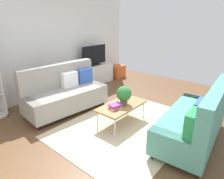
{
  "coord_description": "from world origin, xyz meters",
  "views": [
    {
      "loc": [
        -3.0,
        -2.16,
        2.15
      ],
      "look_at": [
        0.11,
        0.48,
        0.65
      ],
      "focal_mm": 31.93,
      "sensor_mm": 36.0,
      "label": 1
    }
  ],
  "objects_px": {
    "bottle_0": "(85,64)",
    "couch_beige": "(65,93)",
    "tv_console": "(95,74)",
    "table_book_0": "(115,108)",
    "tv": "(94,56)",
    "storage_trunk": "(117,71)",
    "couch_green": "(196,120)",
    "potted_plant": "(124,94)",
    "vase_0": "(80,66)",
    "bottle_2": "(91,64)",
    "bottle_1": "(88,64)",
    "coffee_table": "(122,106)"
  },
  "relations": [
    {
      "from": "bottle_0",
      "to": "couch_beige",
      "type": "bearing_deg",
      "value": -149.53
    },
    {
      "from": "tv_console",
      "to": "table_book_0",
      "type": "relative_size",
      "value": 5.83
    },
    {
      "from": "tv",
      "to": "storage_trunk",
      "type": "bearing_deg",
      "value": -4.16
    },
    {
      "from": "couch_beige",
      "to": "table_book_0",
      "type": "bearing_deg",
      "value": 102.0
    },
    {
      "from": "couch_green",
      "to": "bottle_0",
      "type": "height_order",
      "value": "couch_green"
    },
    {
      "from": "potted_plant",
      "to": "table_book_0",
      "type": "height_order",
      "value": "potted_plant"
    },
    {
      "from": "couch_beige",
      "to": "potted_plant",
      "type": "bearing_deg",
      "value": 112.81
    },
    {
      "from": "couch_beige",
      "to": "couch_green",
      "type": "xyz_separation_m",
      "value": [
        0.66,
        -2.84,
        0.0
      ]
    },
    {
      "from": "vase_0",
      "to": "bottle_2",
      "type": "relative_size",
      "value": 0.72
    },
    {
      "from": "tv",
      "to": "vase_0",
      "type": "distance_m",
      "value": 0.64
    },
    {
      "from": "tv",
      "to": "bottle_2",
      "type": "relative_size",
      "value": 6.01
    },
    {
      "from": "bottle_0",
      "to": "potted_plant",
      "type": "bearing_deg",
      "value": -114.34
    },
    {
      "from": "couch_beige",
      "to": "tv_console",
      "type": "bearing_deg",
      "value": -148.73
    },
    {
      "from": "couch_beige",
      "to": "bottle_1",
      "type": "xyz_separation_m",
      "value": [
        1.58,
        0.87,
        0.29
      ]
    },
    {
      "from": "potted_plant",
      "to": "bottle_2",
      "type": "height_order",
      "value": "potted_plant"
    },
    {
      "from": "table_book_0",
      "to": "bottle_2",
      "type": "height_order",
      "value": "bottle_2"
    },
    {
      "from": "couch_beige",
      "to": "bottle_1",
      "type": "bearing_deg",
      "value": -145.61
    },
    {
      "from": "tv_console",
      "to": "bottle_1",
      "type": "xyz_separation_m",
      "value": [
        -0.31,
        -0.04,
        0.42
      ]
    },
    {
      "from": "storage_trunk",
      "to": "bottle_0",
      "type": "relative_size",
      "value": 2.26
    },
    {
      "from": "vase_0",
      "to": "coffee_table",
      "type": "bearing_deg",
      "value": -111.54
    },
    {
      "from": "bottle_2",
      "to": "couch_beige",
      "type": "bearing_deg",
      "value": -152.89
    },
    {
      "from": "potted_plant",
      "to": "vase_0",
      "type": "relative_size",
      "value": 3.25
    },
    {
      "from": "tv",
      "to": "storage_trunk",
      "type": "height_order",
      "value": "tv"
    },
    {
      "from": "couch_beige",
      "to": "couch_green",
      "type": "height_order",
      "value": "same"
    },
    {
      "from": "coffee_table",
      "to": "potted_plant",
      "type": "relative_size",
      "value": 2.81
    },
    {
      "from": "couch_green",
      "to": "bottle_1",
      "type": "distance_m",
      "value": 3.84
    },
    {
      "from": "storage_trunk",
      "to": "potted_plant",
      "type": "relative_size",
      "value": 1.33
    },
    {
      "from": "potted_plant",
      "to": "bottle_2",
      "type": "distance_m",
      "value": 2.62
    },
    {
      "from": "tv_console",
      "to": "coffee_table",
      "type": "bearing_deg",
      "value": -123.12
    },
    {
      "from": "bottle_1",
      "to": "potted_plant",
      "type": "bearing_deg",
      "value": -116.52
    },
    {
      "from": "vase_0",
      "to": "couch_green",
      "type": "bearing_deg",
      "value": -99.7
    },
    {
      "from": "couch_green",
      "to": "potted_plant",
      "type": "distance_m",
      "value": 1.45
    },
    {
      "from": "potted_plant",
      "to": "table_book_0",
      "type": "distance_m",
      "value": 0.35
    },
    {
      "from": "tv",
      "to": "potted_plant",
      "type": "distance_m",
      "value": 2.75
    },
    {
      "from": "couch_green",
      "to": "vase_0",
      "type": "xyz_separation_m",
      "value": [
        0.65,
        3.8,
        0.25
      ]
    },
    {
      "from": "tv",
      "to": "tv_console",
      "type": "bearing_deg",
      "value": 90.0
    },
    {
      "from": "table_book_0",
      "to": "vase_0",
      "type": "height_order",
      "value": "vase_0"
    },
    {
      "from": "bottle_1",
      "to": "bottle_2",
      "type": "xyz_separation_m",
      "value": [
        0.11,
        0.0,
        -0.02
      ]
    },
    {
      "from": "tv",
      "to": "bottle_1",
      "type": "height_order",
      "value": "tv"
    },
    {
      "from": "couch_beige",
      "to": "bottle_2",
      "type": "bearing_deg",
      "value": -147.25
    },
    {
      "from": "storage_trunk",
      "to": "coffee_table",
      "type": "bearing_deg",
      "value": -139.6
    },
    {
      "from": "storage_trunk",
      "to": "potted_plant",
      "type": "xyz_separation_m",
      "value": [
        -2.55,
        -2.23,
        0.42
      ]
    },
    {
      "from": "bottle_2",
      "to": "bottle_0",
      "type": "bearing_deg",
      "value": 180.0
    },
    {
      "from": "table_book_0",
      "to": "vase_0",
      "type": "relative_size",
      "value": 1.99
    },
    {
      "from": "bottle_0",
      "to": "bottle_1",
      "type": "xyz_separation_m",
      "value": [
        0.11,
        0.0,
        -0.02
      ]
    },
    {
      "from": "couch_beige",
      "to": "storage_trunk",
      "type": "relative_size",
      "value": 3.79
    },
    {
      "from": "couch_green",
      "to": "tv_console",
      "type": "relative_size",
      "value": 1.4
    },
    {
      "from": "table_book_0",
      "to": "vase_0",
      "type": "bearing_deg",
      "value": 64.11
    },
    {
      "from": "coffee_table",
      "to": "tv_console",
      "type": "distance_m",
      "value": 2.78
    },
    {
      "from": "storage_trunk",
      "to": "bottle_2",
      "type": "height_order",
      "value": "bottle_2"
    }
  ]
}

